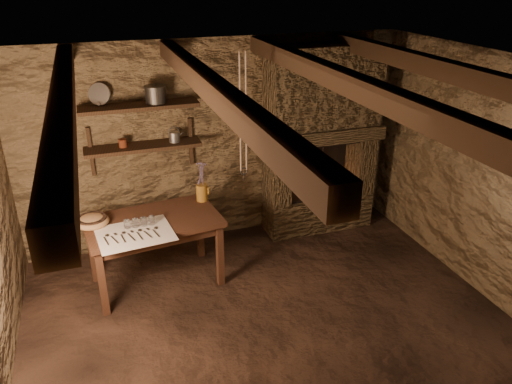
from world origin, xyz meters
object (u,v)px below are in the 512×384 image
object	(u,v)px
iron_stockpot	(156,95)
red_pot	(321,178)
stoneware_jug	(202,185)
wooden_bowl	(92,221)
work_table	(155,249)

from	to	relation	value
iron_stockpot	red_pot	world-z (taller)	iron_stockpot
iron_stockpot	red_pot	size ratio (longest dim) A/B	0.41
stoneware_jug	wooden_bowl	distance (m)	1.19
red_pot	work_table	bearing A→B (deg)	-165.21
stoneware_jug	iron_stockpot	xyz separation A→B (m)	(-0.36, 0.42, 0.91)
stoneware_jug	iron_stockpot	world-z (taller)	iron_stockpot
red_pot	wooden_bowl	bearing A→B (deg)	-169.52
stoneware_jug	red_pot	size ratio (longest dim) A/B	0.80
work_table	wooden_bowl	xyz separation A→B (m)	(-0.58, 0.06, 0.39)
stoneware_jug	iron_stockpot	bearing A→B (deg)	141.80
wooden_bowl	red_pot	distance (m)	2.79
stoneware_jug	iron_stockpot	distance (m)	1.06
wooden_bowl	red_pot	xyz separation A→B (m)	(2.74, 0.51, -0.10)
iron_stockpot	red_pot	xyz separation A→B (m)	(1.94, -0.12, -1.16)
stoneware_jug	wooden_bowl	xyz separation A→B (m)	(-1.16, -0.21, -0.14)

